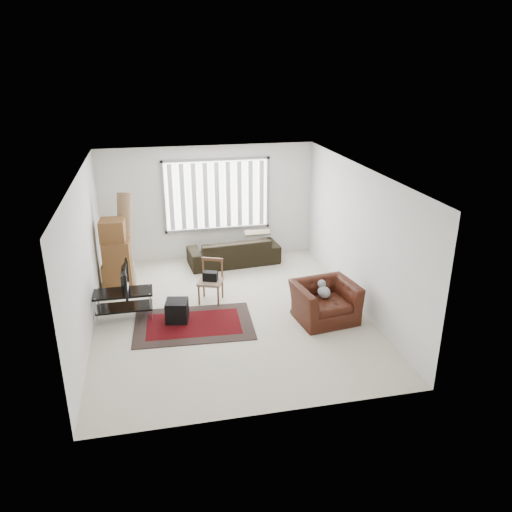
# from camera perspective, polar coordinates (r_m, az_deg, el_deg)

# --- Properties ---
(room) EXTENTS (6.00, 6.02, 2.71)m
(room) POSITION_cam_1_polar(r_m,az_deg,el_deg) (9.39, -3.46, 4.54)
(room) COLOR beige
(room) RESTS_ON ground
(persian_rug) EXTENTS (2.21, 1.54, 0.02)m
(persian_rug) POSITION_cam_1_polar(r_m,az_deg,el_deg) (9.22, -7.13, -7.74)
(persian_rug) COLOR black
(persian_rug) RESTS_ON ground
(tv_stand) EXTENTS (1.06, 0.48, 0.53)m
(tv_stand) POSITION_cam_1_polar(r_m,az_deg,el_deg) (9.54, -14.89, -4.76)
(tv_stand) COLOR black
(tv_stand) RESTS_ON ground
(tv) EXTENTS (0.11, 0.86, 0.49)m
(tv) POSITION_cam_1_polar(r_m,az_deg,el_deg) (9.38, -15.11, -2.59)
(tv) COLOR black
(tv) RESTS_ON tv_stand
(subwoofer) EXTENTS (0.46, 0.46, 0.39)m
(subwoofer) POSITION_cam_1_polar(r_m,az_deg,el_deg) (9.29, -9.01, -6.19)
(subwoofer) COLOR black
(subwoofer) RESTS_ON persian_rug
(moving_boxes) EXTENTS (0.64, 0.59, 1.48)m
(moving_boxes) POSITION_cam_1_polar(r_m,az_deg,el_deg) (10.75, -15.67, -0.05)
(moving_boxes) COLOR brown
(moving_boxes) RESTS_ON ground
(white_flatpack) EXTENTS (0.56, 0.28, 0.69)m
(white_flatpack) POSITION_cam_1_polar(r_m,az_deg,el_deg) (10.98, -15.07, -1.49)
(white_flatpack) COLOR silver
(white_flatpack) RESTS_ON ground
(rolled_rug) EXTENTS (0.48, 0.89, 1.94)m
(rolled_rug) POSITION_cam_1_polar(r_m,az_deg,el_deg) (10.89, -14.80, 1.89)
(rolled_rug) COLOR brown
(rolled_rug) RESTS_ON ground
(sofa) EXTENTS (2.18, 1.09, 0.81)m
(sofa) POSITION_cam_1_polar(r_m,az_deg,el_deg) (11.70, -2.58, 1.01)
(sofa) COLOR black
(sofa) RESTS_ON ground
(side_chair) EXTENTS (0.59, 0.59, 0.85)m
(side_chair) POSITION_cam_1_polar(r_m,az_deg,el_deg) (9.86, -5.21, -2.65)
(side_chair) COLOR #856C57
(side_chair) RESTS_ON ground
(armchair) EXTENTS (1.22, 1.10, 0.81)m
(armchair) POSITION_cam_1_polar(r_m,az_deg,el_deg) (9.25, 7.88, -4.90)
(armchair) COLOR #3B160C
(armchair) RESTS_ON ground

